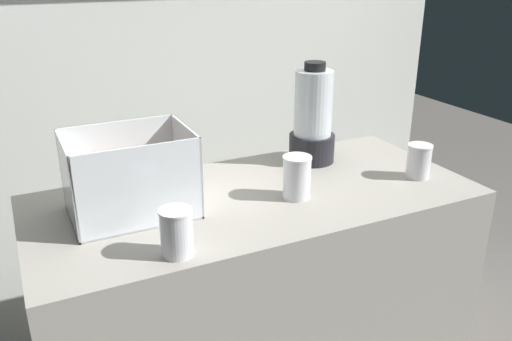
% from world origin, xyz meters
% --- Properties ---
extents(counter, '(1.40, 0.64, 0.90)m').
position_xyz_m(counter, '(0.00, 0.00, 0.45)').
color(counter, '#9E998E').
rests_on(counter, ground_plane).
extents(back_wall_unit, '(2.60, 0.24, 2.50)m').
position_xyz_m(back_wall_unit, '(-0.00, 0.77, 1.26)').
color(back_wall_unit, silver).
rests_on(back_wall_unit, ground_plane).
extents(carrot_display_bin, '(0.35, 0.25, 0.24)m').
position_xyz_m(carrot_display_bin, '(-0.37, 0.04, 0.98)').
color(carrot_display_bin, white).
rests_on(carrot_display_bin, counter).
extents(blender_pitcher, '(0.17, 0.17, 0.36)m').
position_xyz_m(blender_pitcher, '(0.31, 0.18, 1.05)').
color(blender_pitcher, black).
rests_on(blender_pitcher, counter).
extents(juice_cup_orange_far_left, '(0.08, 0.08, 0.12)m').
position_xyz_m(juice_cup_orange_far_left, '(-0.34, -0.25, 0.95)').
color(juice_cup_orange_far_left, white).
rests_on(juice_cup_orange_far_left, counter).
extents(juice_cup_carrot_left, '(0.09, 0.09, 0.13)m').
position_xyz_m(juice_cup_carrot_left, '(0.10, -0.08, 0.96)').
color(juice_cup_carrot_left, white).
rests_on(juice_cup_carrot_left, counter).
extents(juice_cup_carrot_middle, '(0.08, 0.08, 0.12)m').
position_xyz_m(juice_cup_carrot_middle, '(0.56, -0.11, 0.95)').
color(juice_cup_carrot_middle, white).
rests_on(juice_cup_carrot_middle, counter).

